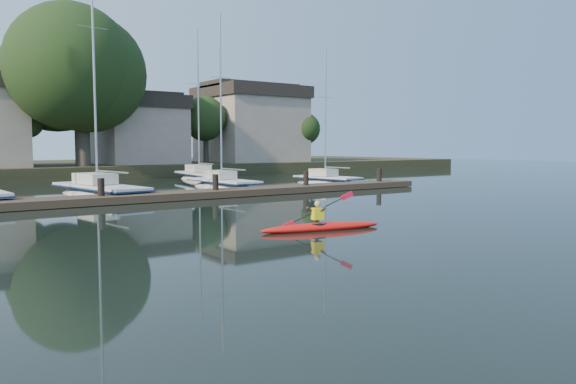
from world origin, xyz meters
TOP-DOWN VIEW (x-y plane):
  - ground at (0.00, 0.00)m, footprint 160.00×160.00m
  - kayak at (0.27, 1.73)m, footprint 4.26×1.45m
  - dock at (0.00, 14.00)m, footprint 34.00×2.00m
  - sailboat_2 at (-1.94, 17.74)m, footprint 3.48×9.43m
  - sailboat_3 at (6.13, 18.84)m, footprint 2.21×7.54m
  - sailboat_4 at (13.95, 18.07)m, footprint 2.62×6.39m
  - sailboat_7 at (8.64, 27.05)m, footprint 2.96×8.16m
  - shore at (1.61, 40.29)m, footprint 90.00×25.25m

SIDE VIEW (x-z plane):
  - sailboat_7 at x=8.64m, z-range -6.62..6.24m
  - sailboat_2 at x=-1.94m, z-range -7.82..7.44m
  - sailboat_3 at x=6.13m, z-range -6.21..5.85m
  - sailboat_4 at x=13.95m, z-range -5.45..5.11m
  - ground at x=0.00m, z-range 0.00..0.00m
  - kayak at x=0.27m, z-range -0.51..0.84m
  - dock at x=0.00m, z-range -0.70..1.10m
  - shore at x=1.61m, z-range -3.15..9.60m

